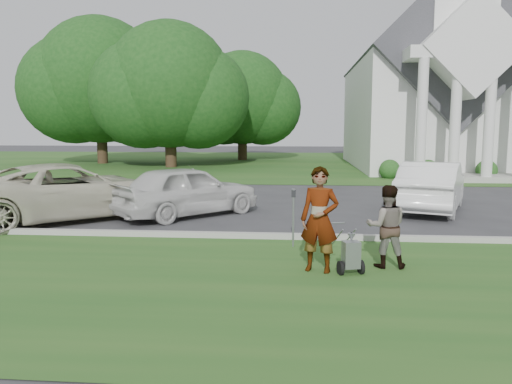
# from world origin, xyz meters

# --- Properties ---
(ground) EXTENTS (120.00, 120.00, 0.00)m
(ground) POSITION_xyz_m (0.00, 0.00, 0.00)
(ground) COLOR #333335
(ground) RESTS_ON ground
(grass_strip) EXTENTS (80.00, 7.00, 0.01)m
(grass_strip) POSITION_xyz_m (0.00, -3.00, 0.01)
(grass_strip) COLOR #22521C
(grass_strip) RESTS_ON ground
(church_lawn) EXTENTS (80.00, 30.00, 0.01)m
(church_lawn) POSITION_xyz_m (0.00, 27.00, 0.01)
(church_lawn) COLOR #22521C
(church_lawn) RESTS_ON ground
(curb) EXTENTS (80.00, 0.18, 0.15)m
(curb) POSITION_xyz_m (0.00, 0.55, 0.07)
(curb) COLOR #9E9E93
(curb) RESTS_ON ground
(church) EXTENTS (9.19, 19.00, 24.10)m
(church) POSITION_xyz_m (9.00, 23.11, 5.94)
(church) COLOR white
(church) RESTS_ON ground
(tree_left) EXTENTS (10.63, 8.40, 9.71)m
(tree_left) POSITION_xyz_m (-8.01, 21.99, 5.11)
(tree_left) COLOR #332316
(tree_left) RESTS_ON ground
(tree_far) EXTENTS (11.64, 9.20, 10.73)m
(tree_far) POSITION_xyz_m (-14.01, 24.99, 5.69)
(tree_far) COLOR #332316
(tree_far) RESTS_ON ground
(tree_back) EXTENTS (9.61, 7.60, 8.89)m
(tree_back) POSITION_xyz_m (-4.01, 29.99, 4.73)
(tree_back) COLOR #332316
(tree_back) RESTS_ON ground
(striping_cart) EXTENTS (0.60, 0.97, 0.84)m
(striping_cart) POSITION_xyz_m (1.60, -2.26, 0.36)
(striping_cart) COLOR black
(striping_cart) RESTS_ON ground
(person_left) EXTENTS (0.82, 0.65, 1.97)m
(person_left) POSITION_xyz_m (1.02, -2.12, 0.99)
(person_left) COLOR #999999
(person_left) RESTS_ON ground
(person_right) EXTENTS (0.79, 0.63, 1.60)m
(person_right) POSITION_xyz_m (2.32, -1.72, 0.80)
(person_right) COLOR #999999
(person_right) RESTS_ON ground
(parking_meter_near) EXTENTS (0.10, 0.09, 1.34)m
(parking_meter_near) POSITION_xyz_m (0.52, -0.21, 0.84)
(parking_meter_near) COLOR gray
(parking_meter_near) RESTS_ON ground
(car_a) EXTENTS (6.29, 6.04, 1.66)m
(car_a) POSITION_xyz_m (-6.13, 2.75, 0.83)
(car_a) COLOR beige
(car_a) RESTS_ON ground
(car_b) EXTENTS (4.53, 4.60, 1.57)m
(car_b) POSITION_xyz_m (-2.76, 3.56, 0.78)
(car_b) COLOR silver
(car_b) RESTS_ON ground
(car_d) EXTENTS (3.30, 5.15, 1.60)m
(car_d) POSITION_xyz_m (4.96, 5.20, 0.80)
(car_d) COLOR white
(car_d) RESTS_ON ground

